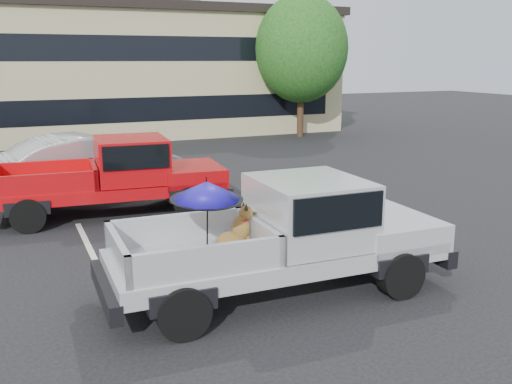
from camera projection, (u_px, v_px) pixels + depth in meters
ground at (277, 269)px, 10.47m from camera, size 90.00×90.00×0.00m
stripe_left at (94, 257)px, 11.07m from camera, size 0.12×5.00×0.01m
stripe_right at (355, 222)px, 13.43m from camera, size 0.12×5.00×0.01m
motel_building at (135, 70)px, 29.22m from camera, size 20.40×8.40×6.30m
tree_right at (301, 49)px, 27.29m from camera, size 4.46×4.46×6.78m
tree_back at (191, 47)px, 33.19m from camera, size 4.68×4.68×7.11m
silver_pickup at (296, 230)px, 9.27m from camera, size 5.73×2.20×2.06m
red_pickup at (125, 173)px, 13.99m from camera, size 5.86×2.47×1.89m
silver_sedan at (89, 165)px, 15.96m from camera, size 5.45×2.72×1.72m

